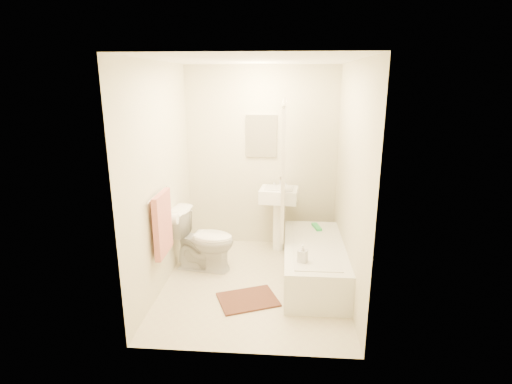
# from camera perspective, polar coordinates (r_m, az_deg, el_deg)

# --- Properties ---
(floor) EXTENTS (2.40, 2.40, 0.00)m
(floor) POSITION_cam_1_polar(r_m,az_deg,el_deg) (4.62, -0.24, -12.89)
(floor) COLOR beige
(floor) RESTS_ON ground
(ceiling) EXTENTS (2.40, 2.40, 0.00)m
(ceiling) POSITION_cam_1_polar(r_m,az_deg,el_deg) (4.05, -0.28, 18.39)
(ceiling) COLOR white
(ceiling) RESTS_ON ground
(wall_back) EXTENTS (2.00, 0.02, 2.40)m
(wall_back) POSITION_cam_1_polar(r_m,az_deg,el_deg) (5.35, 0.77, 4.84)
(wall_back) COLOR beige
(wall_back) RESTS_ON ground
(wall_left) EXTENTS (0.02, 2.40, 2.40)m
(wall_left) POSITION_cam_1_polar(r_m,az_deg,el_deg) (4.37, -13.45, 1.90)
(wall_left) COLOR beige
(wall_left) RESTS_ON ground
(wall_right) EXTENTS (0.02, 2.40, 2.40)m
(wall_right) POSITION_cam_1_polar(r_m,az_deg,el_deg) (4.22, 13.41, 1.41)
(wall_right) COLOR beige
(wall_right) RESTS_ON ground
(mirror) EXTENTS (0.40, 0.03, 0.55)m
(mirror) POSITION_cam_1_polar(r_m,az_deg,el_deg) (5.28, 0.77, 8.00)
(mirror) COLOR white
(mirror) RESTS_ON wall_back
(curtain_rod) EXTENTS (0.03, 1.70, 0.03)m
(curtain_rod) POSITION_cam_1_polar(r_m,az_deg,el_deg) (4.14, 4.08, 12.76)
(curtain_rod) COLOR silver
(curtain_rod) RESTS_ON wall_back
(shower_curtain) EXTENTS (0.04, 0.80, 1.55)m
(shower_curtain) POSITION_cam_1_polar(r_m,az_deg,el_deg) (4.65, 3.93, 3.37)
(shower_curtain) COLOR silver
(shower_curtain) RESTS_ON curtain_rod
(towel_bar) EXTENTS (0.02, 0.60, 0.02)m
(towel_bar) POSITION_cam_1_polar(r_m,az_deg,el_deg) (4.15, -13.86, -0.28)
(towel_bar) COLOR silver
(towel_bar) RESTS_ON wall_left
(towel) EXTENTS (0.06, 0.45, 0.66)m
(towel) POSITION_cam_1_polar(r_m,az_deg,el_deg) (4.24, -13.19, -4.44)
(towel) COLOR #CC7266
(towel) RESTS_ON towel_bar
(toilet_paper) EXTENTS (0.11, 0.12, 0.12)m
(toilet_paper) POSITION_cam_1_polar(r_m,az_deg,el_deg) (4.60, -11.78, -3.80)
(toilet_paper) COLOR white
(toilet_paper) RESTS_ON wall_left
(toilet) EXTENTS (0.81, 0.53, 0.74)m
(toilet) POSITION_cam_1_polar(r_m,az_deg,el_deg) (4.85, -7.51, -6.75)
(toilet) COLOR white
(toilet) RESTS_ON floor
(sink) EXTENTS (0.51, 0.42, 0.94)m
(sink) POSITION_cam_1_polar(r_m,az_deg,el_deg) (5.29, 3.26, -3.54)
(sink) COLOR white
(sink) RESTS_ON floor
(bathtub) EXTENTS (0.67, 1.52, 0.43)m
(bathtub) POSITION_cam_1_polar(r_m,az_deg,el_deg) (4.65, 8.24, -9.88)
(bathtub) COLOR silver
(bathtub) RESTS_ON floor
(bath_mat) EXTENTS (0.71, 0.63, 0.02)m
(bath_mat) POSITION_cam_1_polar(r_m,az_deg,el_deg) (4.30, -1.16, -15.11)
(bath_mat) COLOR #502C1E
(bath_mat) RESTS_ON floor
(soap_bottle) EXTENTS (0.12, 0.12, 0.19)m
(soap_bottle) POSITION_cam_1_polar(r_m,az_deg,el_deg) (4.09, 6.69, -8.72)
(soap_bottle) COLOR silver
(soap_bottle) RESTS_ON bathtub
(scrub_brush) EXTENTS (0.12, 0.23, 0.04)m
(scrub_brush) POSITION_cam_1_polar(r_m,az_deg,el_deg) (5.02, 8.66, -5.00)
(scrub_brush) COLOR green
(scrub_brush) RESTS_ON bathtub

